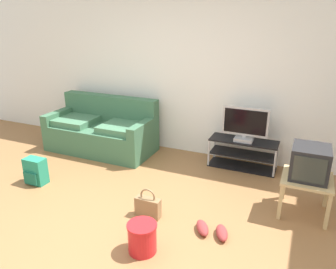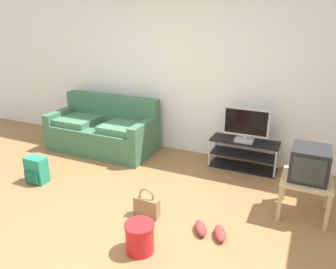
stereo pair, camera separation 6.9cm
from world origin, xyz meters
TOP-DOWN VIEW (x-y plane):
  - ground_plane at (0.00, 0.00)m, footprint 9.00×9.80m
  - wall_back at (0.00, 2.45)m, footprint 9.00×0.10m
  - couch at (-1.30, 1.89)m, footprint 1.77×0.84m
  - tv_stand at (1.02, 2.13)m, footprint 0.99×0.36m
  - flat_tv at (1.02, 2.11)m, footprint 0.66×0.22m
  - side_table at (1.91, 1.21)m, footprint 0.54×0.54m
  - crt_tv at (1.91, 1.22)m, footprint 0.40×0.43m
  - backpack at (-1.44, 0.51)m, footprint 0.28×0.24m
  - handbag at (0.31, 0.41)m, footprint 0.29×0.11m
  - cleaning_bucket at (0.53, -0.13)m, footprint 0.29×0.29m
  - sneakers_pair at (1.07, 0.40)m, footprint 0.43×0.29m

SIDE VIEW (x-z plane):
  - ground_plane at x=0.00m, z-range -0.02..0.00m
  - sneakers_pair at x=1.07m, z-range 0.00..0.09m
  - handbag at x=0.31m, z-range -0.05..0.30m
  - cleaning_bucket at x=0.53m, z-range 0.01..0.31m
  - backpack at x=-1.44m, z-range 0.00..0.36m
  - tv_stand at x=1.02m, z-range 0.00..0.43m
  - couch at x=-1.30m, z-range -0.11..0.77m
  - side_table at x=1.91m, z-range 0.16..0.61m
  - crt_tv at x=1.91m, z-range 0.45..0.81m
  - flat_tv at x=1.02m, z-range 0.43..0.93m
  - wall_back at x=0.00m, z-range 0.00..2.70m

